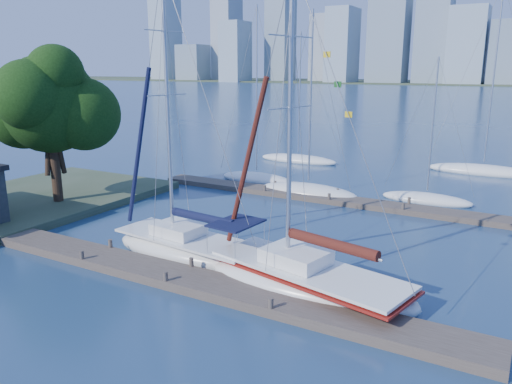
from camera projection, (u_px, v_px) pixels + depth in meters
The scene contains 12 objects.
ground at pixel (179, 282), 21.81m from camera, with size 700.00×700.00×0.00m, color navy.
near_dock at pixel (179, 277), 21.76m from camera, with size 26.00×2.00×0.40m, color #433931.
far_dock at pixel (347, 201), 34.32m from camera, with size 30.00×1.80×0.36m, color #433931.
shore at pixel (0, 208), 32.41m from camera, with size 12.00×22.00×0.50m, color #38472D.
tree at pixel (49, 102), 31.60m from camera, with size 8.21×7.47×10.51m.
sailboat_navy at pixel (187, 235), 24.55m from camera, with size 8.69×3.61×14.07m.
sailboat_maroon at pixel (308, 270), 20.61m from camera, with size 9.71×4.98×13.52m.
bg_boat_0 at pixel (257, 178), 41.10m from camera, with size 6.69×3.08×14.14m.
bg_boat_1 at pixel (308, 191), 36.60m from camera, with size 7.93×4.67×13.38m.
bg_boat_3 at pixel (427, 199), 34.75m from camera, with size 6.32×2.48×10.11m.
bg_boat_6 at pixel (298, 159), 49.70m from camera, with size 8.30×5.35×12.79m.
bg_boat_7 at pixel (483, 170), 44.03m from camera, with size 9.64×4.04×16.33m.
Camera 1 is at (12.88, -15.93, 9.08)m, focal length 35.00 mm.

